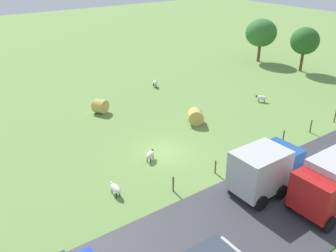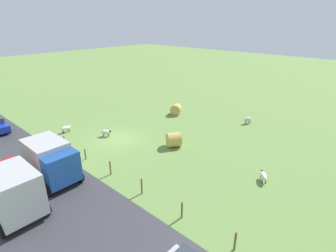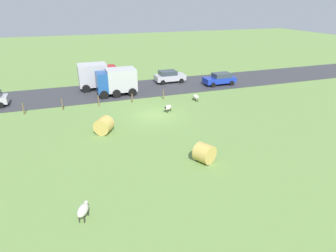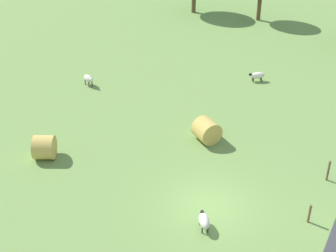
# 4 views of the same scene
# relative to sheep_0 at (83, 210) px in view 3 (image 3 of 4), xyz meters

# --- Properties ---
(ground_plane) EXTENTS (160.00, 160.00, 0.00)m
(ground_plane) POSITION_rel_sheep_0_xyz_m (13.18, -7.88, -0.55)
(ground_plane) COLOR #6B8E47
(road_strip) EXTENTS (8.00, 80.00, 0.06)m
(road_strip) POSITION_rel_sheep_0_xyz_m (22.90, -7.88, -0.52)
(road_strip) COLOR #38383D
(road_strip) RESTS_ON ground_plane
(sheep_0) EXTENTS (1.14, 0.87, 0.81)m
(sheep_0) POSITION_rel_sheep_0_xyz_m (0.00, 0.00, 0.00)
(sheep_0) COLOR beige
(sheep_0) RESTS_ON ground_plane
(sheep_1) EXTENTS (1.23, 0.47, 0.73)m
(sheep_1) POSITION_rel_sheep_0_xyz_m (15.93, -13.64, -0.06)
(sheep_1) COLOR silver
(sheep_1) RESTS_ON ground_plane
(sheep_3) EXTENTS (0.98, 1.10, 0.72)m
(sheep_3) POSITION_rel_sheep_0_xyz_m (13.61, -9.46, -0.07)
(sheep_3) COLOR beige
(sheep_3) RESTS_ON ground_plane
(hay_bale_0) EXTENTS (1.65, 1.74, 1.36)m
(hay_bale_0) POSITION_rel_sheep_0_xyz_m (3.25, -8.52, 0.13)
(hay_bale_0) COLOR tan
(hay_bale_0) RESTS_ON ground_plane
(hay_bale_1) EXTENTS (1.85, 1.88, 1.40)m
(hay_bale_1) POSITION_rel_sheep_0_xyz_m (10.54, -2.55, 0.14)
(hay_bale_1) COLOR tan
(hay_bale_1) RESTS_ON ground_plane
(fence_post_0) EXTENTS (0.12, 0.12, 1.13)m
(fence_post_0) POSITION_rel_sheep_0_xyz_m (17.78, -10.38, 0.01)
(fence_post_0) COLOR brown
(fence_post_0) RESTS_ON ground_plane
(fence_post_1) EXTENTS (0.12, 0.12, 1.03)m
(fence_post_1) POSITION_rel_sheep_0_xyz_m (17.78, -6.68, -0.04)
(fence_post_1) COLOR brown
(fence_post_1) RESTS_ON ground_plane
(fence_post_2) EXTENTS (0.12, 0.12, 1.22)m
(fence_post_2) POSITION_rel_sheep_0_xyz_m (17.78, -2.98, 0.06)
(fence_post_2) COLOR brown
(fence_post_2) RESTS_ON ground_plane
(fence_post_3) EXTENTS (0.12, 0.12, 1.25)m
(fence_post_3) POSITION_rel_sheep_0_xyz_m (17.78, 0.72, 0.07)
(fence_post_3) COLOR brown
(fence_post_3) RESTS_ON ground_plane
(fence_post_4) EXTENTS (0.12, 0.12, 1.19)m
(fence_post_4) POSITION_rel_sheep_0_xyz_m (17.78, 4.42, 0.04)
(fence_post_4) COLOR brown
(fence_post_4) RESTS_ON ground_plane
(truck_0) EXTENTS (2.73, 4.61, 3.10)m
(truck_0) POSITION_rel_sheep_0_xyz_m (21.21, -5.64, 1.19)
(truck_0) COLOR #1E4C99
(truck_0) RESTS_ON road_strip
(truck_1) EXTENTS (2.84, 4.72, 3.22)m
(truck_1) POSITION_rel_sheep_0_xyz_m (24.64, -3.76, 1.24)
(truck_1) COLOR #B21919
(truck_1) RESTS_ON road_strip
(car_0) EXTENTS (2.22, 4.14, 1.62)m
(car_0) POSITION_rel_sheep_0_xyz_m (24.60, -13.52, 0.35)
(car_0) COLOR #B7B7BC
(car_0) RESTS_ON road_strip
(car_2) EXTENTS (2.08, 4.26, 1.56)m
(car_2) POSITION_rel_sheep_0_xyz_m (21.14, -19.53, 0.32)
(car_2) COLOR #1933B2
(car_2) RESTS_ON road_strip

